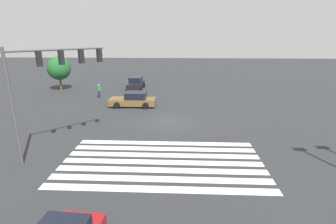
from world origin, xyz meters
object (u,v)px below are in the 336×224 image
(car_2, at_px, (134,100))
(tree_corner_a, at_px, (59,68))
(traffic_signal_mast, at_px, (49,75))
(car_1, at_px, (136,83))
(pedestrian, at_px, (99,90))

(car_2, relative_size, tree_corner_a, 1.07)
(traffic_signal_mast, xyz_separation_m, car_1, (1.58, 20.78, -4.34))
(car_2, bearing_deg, pedestrian, -38.01)
(car_1, xyz_separation_m, tree_corner_a, (-10.05, -1.34, 2.19))
(pedestrian, distance_m, tree_corner_a, 7.95)
(pedestrian, height_order, tree_corner_a, tree_corner_a)
(traffic_signal_mast, height_order, pedestrian, traffic_signal_mast)
(traffic_signal_mast, height_order, car_2, traffic_signal_mast)
(car_1, relative_size, pedestrian, 2.55)
(tree_corner_a, bearing_deg, car_1, 7.60)
(car_1, xyz_separation_m, pedestrian, (-3.55, -5.45, 0.16))
(traffic_signal_mast, distance_m, car_1, 21.29)
(traffic_signal_mast, bearing_deg, car_2, 31.16)
(traffic_signal_mast, distance_m, car_2, 12.70)
(traffic_signal_mast, xyz_separation_m, pedestrian, (-1.97, 15.33, -4.18))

